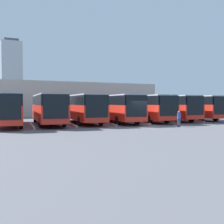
{
  "coord_description": "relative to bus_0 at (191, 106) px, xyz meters",
  "views": [
    {
      "loc": [
        14.77,
        23.81,
        2.38
      ],
      "look_at": [
        0.31,
        -6.08,
        1.22
      ],
      "focal_mm": 45.0,
      "sensor_mm": 36.0,
      "label": 1
    }
  ],
  "objects": [
    {
      "name": "bus_3",
      "position": [
        11.86,
        0.46,
        0.0
      ],
      "size": [
        3.86,
        12.4,
        3.2
      ],
      "rotation": [
        0.0,
        0.0,
        -0.12
      ],
      "color": "red",
      "rests_on": "ground_plane"
    },
    {
      "name": "station_building",
      "position": [
        11.86,
        -20.61,
        1.17
      ],
      "size": [
        32.83,
        13.46,
        5.86
      ],
      "color": "#A8A399",
      "rests_on": "ground_plane"
    },
    {
      "name": "curb_divider_2",
      "position": [
        9.88,
        2.23,
        -1.72
      ],
      "size": [
        0.97,
        6.33,
        0.15
      ],
      "primitive_type": "cube",
      "rotation": [
        0.0,
        0.0,
        -0.12
      ],
      "color": "#B2B2AD",
      "rests_on": "ground_plane"
    },
    {
      "name": "curb_divider_0",
      "position": [
        1.98,
        1.81,
        -1.72
      ],
      "size": [
        0.97,
        6.33,
        0.15
      ],
      "primitive_type": "cube",
      "rotation": [
        0.0,
        0.0,
        -0.12
      ],
      "color": "#B2B2AD",
      "rests_on": "ground_plane"
    },
    {
      "name": "ground_plane",
      "position": [
        11.86,
        6.24,
        -1.79
      ],
      "size": [
        600.0,
        600.0,
        0.0
      ],
      "primitive_type": "plane",
      "color": "#5B5B60"
    },
    {
      "name": "curb_divider_3",
      "position": [
        13.84,
        2.26,
        -1.72
      ],
      "size": [
        0.97,
        6.33,
        0.15
      ],
      "primitive_type": "cube",
      "rotation": [
        0.0,
        0.0,
        -0.12
      ],
      "color": "#B2B2AD",
      "rests_on": "ground_plane"
    },
    {
      "name": "bus_4",
      "position": [
        15.82,
        -0.1,
        0.0
      ],
      "size": [
        3.86,
        12.4,
        3.2
      ],
      "rotation": [
        0.0,
        0.0,
        -0.12
      ],
      "color": "red",
      "rests_on": "ground_plane"
    },
    {
      "name": "bus_6",
      "position": [
        23.73,
        0.17,
        0.0
      ],
      "size": [
        3.86,
        12.4,
        3.2
      ],
      "rotation": [
        0.0,
        0.0,
        -0.12
      ],
      "color": "red",
      "rests_on": "ground_plane"
    },
    {
      "name": "bus_0",
      "position": [
        0.0,
        0.0,
        0.0
      ],
      "size": [
        3.86,
        12.4,
        3.2
      ],
      "rotation": [
        0.0,
        0.0,
        -0.12
      ],
      "color": "red",
      "rests_on": "ground_plane"
    },
    {
      "name": "bus_5",
      "position": [
        19.77,
        0.19,
        0.0
      ],
      "size": [
        3.86,
        12.4,
        3.2
      ],
      "rotation": [
        0.0,
        0.0,
        -0.12
      ],
      "color": "red",
      "rests_on": "ground_plane"
    },
    {
      "name": "bus_2",
      "position": [
        7.91,
        0.43,
        0.0
      ],
      "size": [
        3.86,
        12.4,
        3.2
      ],
      "rotation": [
        0.0,
        0.0,
        -0.12
      ],
      "color": "red",
      "rests_on": "ground_plane"
    },
    {
      "name": "curb_divider_4",
      "position": [
        17.79,
        1.7,
        -1.72
      ],
      "size": [
        0.97,
        6.33,
        0.15
      ],
      "primitive_type": "cube",
      "rotation": [
        0.0,
        0.0,
        -0.12
      ],
      "color": "#B2B2AD",
      "rests_on": "ground_plane"
    },
    {
      "name": "bus_1",
      "position": [
        3.95,
        -0.03,
        0.0
      ],
      "size": [
        3.86,
        12.4,
        3.2
      ],
      "rotation": [
        0.0,
        0.0,
        -0.12
      ],
      "color": "red",
      "rests_on": "ground_plane"
    },
    {
      "name": "office_tower",
      "position": [
        -1.65,
        -234.26,
        26.66
      ],
      "size": [
        17.38,
        17.38,
        58.11
      ],
      "color": "#ADB2B7",
      "rests_on": "ground_plane"
    },
    {
      "name": "curb_divider_1",
      "position": [
        5.93,
        1.78,
        -1.72
      ],
      "size": [
        0.97,
        6.33,
        0.15
      ],
      "primitive_type": "cube",
      "rotation": [
        0.0,
        0.0,
        -0.12
      ],
      "color": "#B2B2AD",
      "rests_on": "ground_plane"
    },
    {
      "name": "pedestrian",
      "position": [
        9.04,
        8.55,
        -0.96
      ],
      "size": [
        0.37,
        0.38,
        1.56
      ],
      "rotation": [
        0.0,
        0.0,
        1.64
      ],
      "color": "#38384C",
      "rests_on": "ground_plane"
    },
    {
      "name": "curb_divider_5",
      "position": [
        21.75,
        1.99,
        -1.72
      ],
      "size": [
        0.97,
        6.33,
        0.15
      ],
      "primitive_type": "cube",
      "rotation": [
        0.0,
        0.0,
        -0.12
      ],
      "color": "#B2B2AD",
      "rests_on": "ground_plane"
    }
  ]
}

